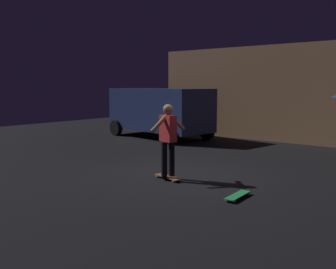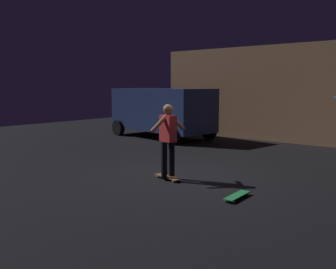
% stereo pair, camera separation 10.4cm
% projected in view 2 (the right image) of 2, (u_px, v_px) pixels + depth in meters
% --- Properties ---
extents(ground_plane, '(28.00, 28.00, 0.00)m').
position_uv_depth(ground_plane, '(183.00, 175.00, 9.23)').
color(ground_plane, black).
extents(parked_van, '(4.83, 2.79, 2.03)m').
position_uv_depth(parked_van, '(162.00, 110.00, 15.85)').
color(parked_van, navy).
rests_on(parked_van, ground_plane).
extents(skateboard_ridden, '(0.80, 0.35, 0.07)m').
position_uv_depth(skateboard_ridden, '(168.00, 177.00, 8.84)').
color(skateboard_ridden, olive).
rests_on(skateboard_ridden, ground_plane).
extents(skateboard_spare, '(0.26, 0.79, 0.07)m').
position_uv_depth(skateboard_spare, '(237.00, 196.00, 7.35)').
color(skateboard_spare, green).
rests_on(skateboard_spare, ground_plane).
extents(skater, '(0.42, 0.98, 1.67)m').
position_uv_depth(skater, '(168.00, 135.00, 8.71)').
color(skater, black).
rests_on(skater, skateboard_ridden).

